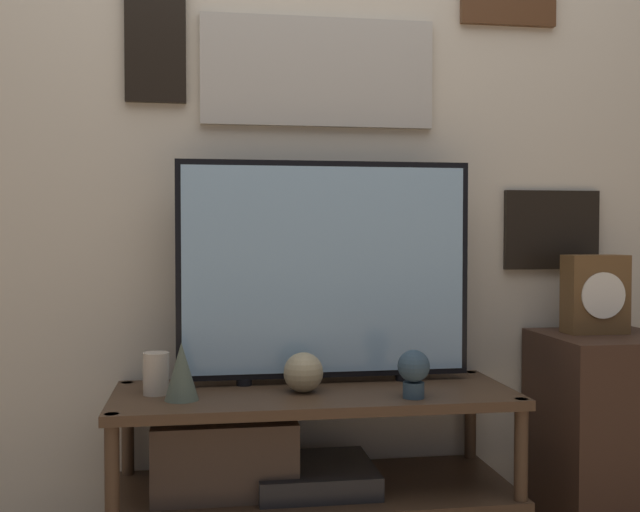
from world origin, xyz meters
The scene contains 9 objects.
wall_back centered at (0.01, 0.57, 1.36)m, with size 6.40×0.08×2.70m.
media_console centered at (-0.10, 0.28, 0.32)m, with size 1.21×0.48×0.50m.
television centered at (0.05, 0.38, 0.87)m, with size 0.94×0.05×0.71m.
vase_round_glass centered at (-0.04, 0.26, 0.56)m, with size 0.12×0.12×0.12m.
vase_slim_bronze centered at (-0.40, 0.21, 0.59)m, with size 0.10×0.10×0.17m.
candle_jar centered at (-0.47, 0.29, 0.57)m, with size 0.08×0.08×0.13m.
decorative_bust centered at (0.27, 0.13, 0.59)m, with size 0.09×0.09×0.14m.
side_table centered at (0.98, 0.31, 0.32)m, with size 0.41×0.42×0.65m.
mantel_clock centered at (0.96, 0.36, 0.78)m, with size 0.20×0.11×0.26m.
Camera 1 is at (-0.33, -1.97, 0.99)m, focal length 42.00 mm.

